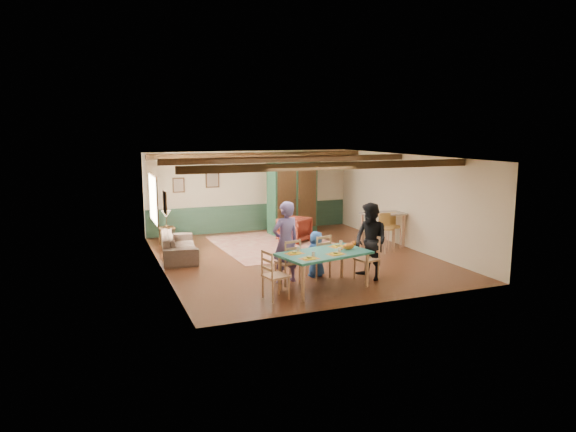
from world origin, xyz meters
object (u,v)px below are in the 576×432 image
object	(u,v)px
person_child	(316,254)
table_lamp	(166,219)
dining_chair_end_right	(367,258)
armoire	(292,196)
armchair	(294,229)
end_table	(167,237)
counter_table	(383,230)
cat	(349,246)
dining_chair_end_left	(276,275)
bar_stool_right	(394,231)
dining_chair_far_right	(318,256)
bar_stool_left	(387,233)
sofa	(179,245)
person_woman	(371,241)
dining_chair_far_left	(288,261)
person_man	(286,242)
dining_table	(324,271)

from	to	relation	value
person_child	table_lamp	size ratio (longest dim) A/B	2.12
dining_chair_end_right	armoire	distance (m)	5.67
person_child	table_lamp	bearing A→B (deg)	-70.84
armchair	end_table	bearing A→B (deg)	-46.21
counter_table	cat	bearing A→B (deg)	-132.47
dining_chair_end_left	bar_stool_right	size ratio (longest dim) A/B	0.99
dining_chair_far_right	bar_stool_left	distance (m)	3.23
armchair	sofa	world-z (taller)	armchair
armoire	bar_stool_right	world-z (taller)	armoire
person_woman	bar_stool_right	bearing A→B (deg)	125.61
dining_chair_far_left	counter_table	distance (m)	4.53
dining_chair_far_left	dining_chair_far_right	world-z (taller)	same
person_man	person_woman	distance (m)	1.96
dining_chair_far_left	end_table	size ratio (longest dim) A/B	1.84
armoire	counter_table	world-z (taller)	armoire
dining_chair_end_left	person_woman	bearing A→B (deg)	-90.00
dining_chair_far_left	armoire	size ratio (longest dim) A/B	0.41
person_man	person_child	bearing A→B (deg)	180.00
dining_chair_far_right	armchair	world-z (taller)	dining_chair_far_right
dining_chair_far_left	counter_table	bearing A→B (deg)	-161.36
person_child	armchair	distance (m)	3.80
person_child	dining_chair_end_right	bearing A→B (deg)	133.15
dining_chair_far_left	armchair	distance (m)	4.32
counter_table	person_woman	bearing A→B (deg)	-126.59
end_table	bar_stool_left	distance (m)	6.41
armoire	counter_table	xyz separation A→B (m)	(1.69, -2.88, -0.72)
dining_chair_far_left	person_child	bearing A→B (deg)	-174.29
dining_table	table_lamp	distance (m)	6.04
armoire	bar_stool_right	size ratio (longest dim) A/B	2.39
dining_table	dining_chair_far_right	bearing A→B (deg)	73.16
sofa	person_man	bearing A→B (deg)	-143.02
dining_chair_far_left	dining_chair_far_right	size ratio (longest dim) A/B	1.00
dining_chair_end_right	dining_chair_far_left	bearing A→B (deg)	-114.92
dining_table	dining_chair_far_left	bearing A→B (deg)	131.27
bar_stool_right	armoire	bearing A→B (deg)	118.09
armchair	sofa	size ratio (longest dim) A/B	0.37
dining_table	person_man	world-z (taller)	person_man
person_woman	cat	world-z (taller)	person_woman
dining_chair_far_left	sofa	distance (m)	3.74
armchair	counter_table	distance (m)	2.69
person_man	sofa	distance (m)	3.71
person_man	end_table	size ratio (longest dim) A/B	3.34
dining_table	cat	distance (m)	0.78
dining_chair_end_right	person_man	bearing A→B (deg)	-117.30
dining_chair_end_left	sofa	world-z (taller)	dining_chair_end_left
armoire	person_man	bearing A→B (deg)	-121.27
bar_stool_right	counter_table	bearing A→B (deg)	125.59
dining_table	table_lamp	size ratio (longest dim) A/B	3.81
sofa	end_table	world-z (taller)	sofa
armoire	sofa	distance (m)	4.59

